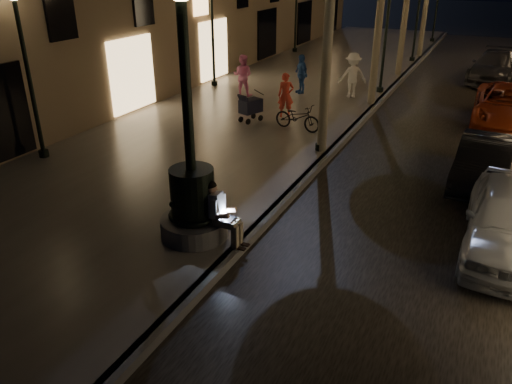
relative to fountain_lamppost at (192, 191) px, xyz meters
The scene contains 21 objects.
ground 13.09m from the fountain_lamppost, 85.60° to the left, with size 120.00×120.00×0.00m, color black.
cobble_lane 13.65m from the fountain_lamppost, 72.90° to the left, with size 6.00×45.00×0.02m, color black.
promenade 13.39m from the fountain_lamppost, 102.99° to the left, with size 8.00×45.00×0.20m, color #615D56.
curb_strip 13.09m from the fountain_lamppost, 85.60° to the left, with size 0.25×45.00×0.20m, color #59595B.
fountain_lamppost is the anchor object (origin of this frame).
seated_man_laptop 0.69m from the fountain_lamppost, ahead, with size 0.95×0.32×1.32m.
lamp_curb_a 6.37m from the fountain_lamppost, 83.35° to the left, with size 0.36×0.36×4.81m.
lamp_curb_b 14.16m from the fountain_lamppost, 87.14° to the left, with size 0.36×0.36×4.81m.
lamp_curb_c 22.10m from the fountain_lamppost, 88.18° to the left, with size 0.36×0.36×4.81m.
lamp_left_a 7.00m from the fountain_lamppost, 162.65° to the left, with size 0.36×0.36×4.81m.
lamp_left_b 13.75m from the fountain_lamppost, 118.07° to the left, with size 0.36×0.36×4.81m.
stroller 8.09m from the fountain_lamppost, 107.74° to the left, with size 0.70×1.10×1.12m.
car_front 6.43m from the fountain_lamppost, 22.98° to the left, with size 1.70×4.23×1.44m, color #A7ABAF.
car_second 7.93m from the fountain_lamppost, 48.65° to the left, with size 1.30×3.73×1.23m, color black.
car_third 13.23m from the fountain_lamppost, 64.37° to the left, with size 2.29×4.96×1.38m, color maroon.
car_rear 19.93m from the fountain_lamppost, 75.47° to the left, with size 1.97×4.85×1.41m, color #323238.
pedestrian_red 8.95m from the fountain_lamppost, 100.21° to the left, with size 0.58×0.38×1.58m, color red.
pedestrian_pink 11.72m from the fountain_lamppost, 111.92° to the left, with size 0.82×0.64×1.70m, color pink.
pedestrian_white 12.60m from the fountain_lamppost, 90.91° to the left, with size 1.17×0.67×1.81m, color white.
pedestrian_blue 12.57m from the fountain_lamppost, 100.74° to the left, with size 0.96×0.40×1.63m, color #2A559D.
bicycle 7.59m from the fountain_lamppost, 94.78° to the left, with size 0.58×1.67×0.88m, color black.
Camera 1 is at (4.06, -5.64, 5.47)m, focal length 35.00 mm.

